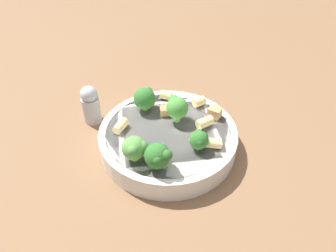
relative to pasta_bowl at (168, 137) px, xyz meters
name	(u,v)px	position (x,y,z in m)	size (l,w,h in m)	color
ground_plane	(168,147)	(0.00, 0.00, -0.02)	(2.00, 2.00, 0.00)	brown
pasta_bowl	(168,137)	(0.00, 0.00, 0.00)	(0.23, 0.23, 0.04)	silver
broccoli_floret_0	(199,139)	(0.03, 0.06, 0.03)	(0.03, 0.03, 0.03)	#9EC175
broccoli_floret_1	(177,107)	(-0.03, 0.01, 0.04)	(0.04, 0.04, 0.05)	#9EC175
broccoli_floret_2	(145,98)	(-0.05, -0.05, 0.04)	(0.04, 0.04, 0.04)	#93B766
broccoli_floret_3	(158,156)	(0.08, 0.01, 0.04)	(0.04, 0.04, 0.04)	#9EC175
broccoli_floret_4	(135,148)	(0.08, -0.03, 0.04)	(0.04, 0.04, 0.04)	#93B766
rigatoni_0	(121,126)	(0.02, -0.08, 0.02)	(0.02, 0.02, 0.03)	#E0C67F
rigatoni_1	(205,122)	(-0.03, 0.06, 0.02)	(0.02, 0.02, 0.03)	#E0C67F
rigatoni_2	(199,102)	(-0.08, 0.04, 0.02)	(0.02, 0.02, 0.02)	#E0C67F
rigatoni_3	(166,95)	(-0.09, -0.03, 0.02)	(0.02, 0.02, 0.02)	#E0C67F
rigatoni_4	(212,143)	(0.02, 0.08, 0.02)	(0.02, 0.02, 0.03)	#E0C67F
chicken_chunk_0	(215,113)	(-0.06, 0.07, 0.02)	(0.02, 0.02, 0.02)	tan
chicken_chunk_1	(166,111)	(-0.04, -0.01, 0.02)	(0.02, 0.02, 0.01)	#A87A4C
pepper_shaker	(91,104)	(-0.03, -0.16, 0.02)	(0.03, 0.03, 0.08)	#B2B2B7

